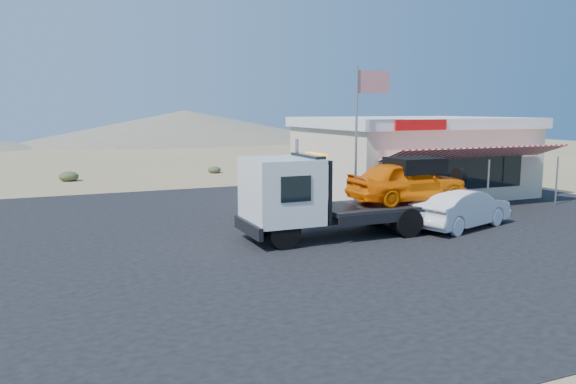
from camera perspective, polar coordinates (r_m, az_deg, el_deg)
name	(u,v)px	position (r m, az deg, el deg)	size (l,w,h in m)	color
ground	(294,254)	(17.10, 0.58, -6.29)	(120.00, 120.00, 0.00)	#8C7850
asphalt_lot	(311,229)	(20.56, 2.33, -3.75)	(32.00, 24.00, 0.02)	black
tow_truck	(359,190)	(19.56, 7.21, 0.15)	(8.61, 2.55, 2.88)	black
white_sedan	(461,208)	(21.48, 17.21, -1.58)	(1.55, 4.45, 1.46)	silver
jerky_store	(410,155)	(29.68, 12.30, 3.69)	(10.40, 9.97, 3.90)	beige
flagpole	(361,124)	(22.81, 7.47, 6.90)	(1.55, 0.10, 6.00)	#99999E
distant_hills	(18,131)	(70.40, -25.76, 5.60)	(126.00, 48.00, 4.20)	#726B59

